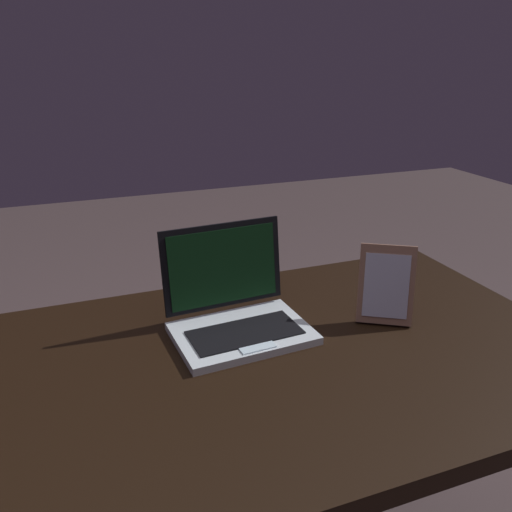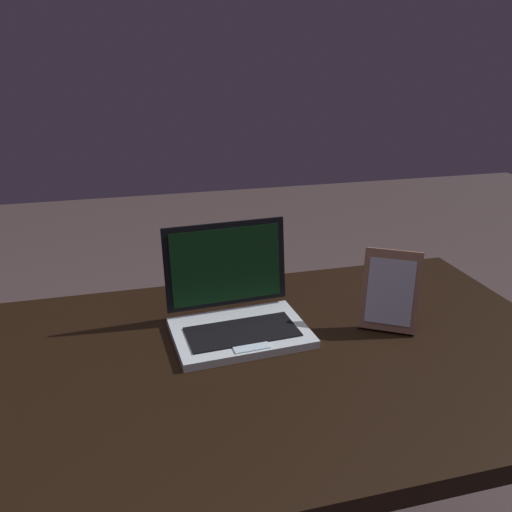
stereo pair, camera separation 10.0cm
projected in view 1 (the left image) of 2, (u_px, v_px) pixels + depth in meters
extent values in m
cube|color=black|center=(209.00, 375.00, 0.94)|extent=(1.42, 0.71, 0.04)
cylinder|color=black|center=(399.00, 379.00, 1.54)|extent=(0.06, 0.06, 0.68)
cube|color=silver|center=(242.00, 333.00, 1.02)|extent=(0.27, 0.20, 0.02)
cube|color=black|center=(245.00, 332.00, 1.01)|extent=(0.22, 0.11, 0.00)
cube|color=silver|center=(257.00, 347.00, 0.96)|extent=(0.07, 0.03, 0.00)
cube|color=black|center=(223.00, 265.00, 1.07)|extent=(0.26, 0.05, 0.17)
cube|color=black|center=(224.00, 267.00, 1.06)|extent=(0.23, 0.04, 0.15)
cube|color=silver|center=(224.00, 271.00, 1.07)|extent=(0.22, 0.02, 0.01)
cube|color=#8C634E|center=(386.00, 285.00, 1.06)|extent=(0.12, 0.10, 0.16)
cube|color=#B6B7D0|center=(386.00, 286.00, 1.05)|extent=(0.09, 0.08, 0.13)
cube|color=#8C634E|center=(383.00, 307.00, 1.11)|extent=(0.02, 0.02, 0.03)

